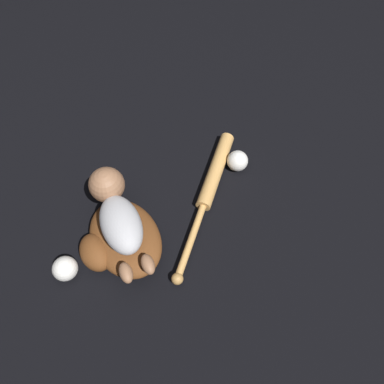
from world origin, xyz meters
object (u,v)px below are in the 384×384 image
(baseball_bat, at_px, (211,183))
(baseball, at_px, (237,161))
(baby_figure, at_px, (116,211))
(baseball_spare, at_px, (65,268))
(baseball_glove, at_px, (121,240))

(baseball_bat, height_order, baseball, baseball)
(baby_figure, bearing_deg, baseball_spare, 104.12)
(baseball, bearing_deg, baseball_glove, 99.52)
(baseball_glove, height_order, baseball, baseball_glove)
(baby_figure, relative_size, baseball_spare, 4.94)
(baseball_glove, xyz_separation_m, baseball, (0.08, -0.49, -0.00))
(baseball_bat, bearing_deg, baseball, -77.10)
(baseball_bat, xyz_separation_m, baseball, (0.03, -0.13, 0.01))
(baseball_glove, xyz_separation_m, baby_figure, (0.05, -0.02, 0.09))
(baseball_bat, xyz_separation_m, baseball_spare, (-0.06, 0.55, 0.01))
(baseball, bearing_deg, baseball_spare, 97.25)
(baseball_spare, bearing_deg, baseball_bat, -84.09)
(baby_figure, height_order, baseball, baby_figure)
(baseball_bat, bearing_deg, baby_figure, 90.86)
(baseball_glove, bearing_deg, baseball_bat, -81.67)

